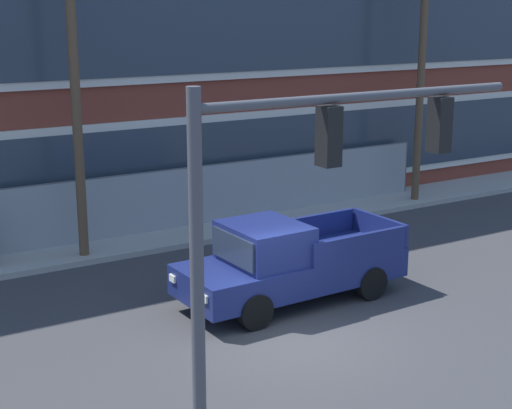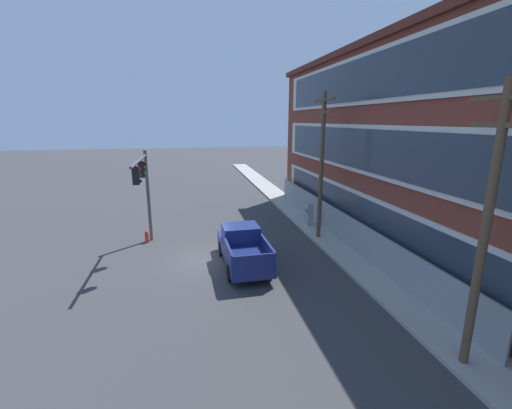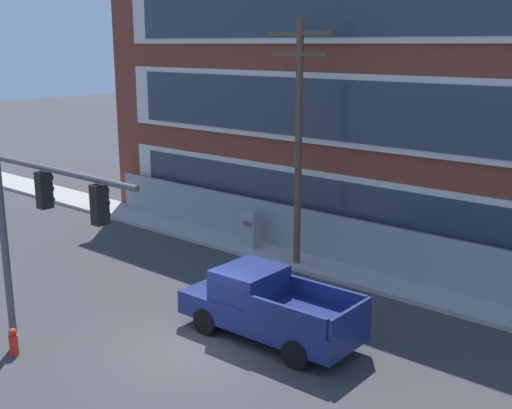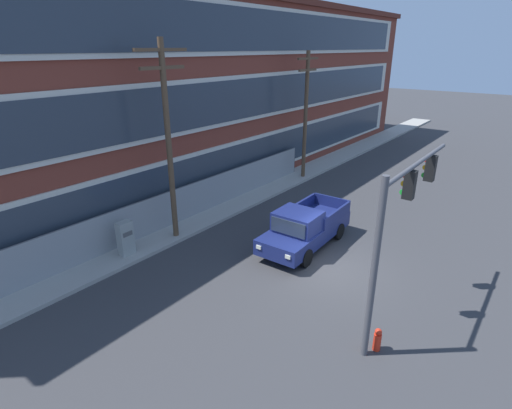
% 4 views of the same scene
% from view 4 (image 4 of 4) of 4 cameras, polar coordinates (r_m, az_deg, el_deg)
% --- Properties ---
extents(ground_plane, '(160.00, 160.00, 0.00)m').
position_cam_4_polar(ground_plane, '(17.41, 10.53, -8.99)').
color(ground_plane, '#38383A').
extents(sidewalk_building_side, '(80.00, 2.18, 0.16)m').
position_cam_4_polar(sidewalk_building_side, '(21.63, -8.44, -2.28)').
color(sidewalk_building_side, '#9E9B93').
rests_on(sidewalk_building_side, ground).
extents(brick_mill_building, '(45.27, 11.24, 11.77)m').
position_cam_4_polar(brick_mill_building, '(29.75, -7.49, 15.92)').
color(brick_mill_building, brown).
rests_on(brick_mill_building, ground).
extents(chain_link_fence, '(24.37, 0.06, 2.00)m').
position_cam_4_polar(chain_link_fence, '(20.66, -12.89, -0.97)').
color(chain_link_fence, gray).
rests_on(chain_link_fence, ground).
extents(traffic_signal_mast, '(5.88, 0.43, 5.72)m').
position_cam_4_polar(traffic_signal_mast, '(12.77, 19.97, -1.19)').
color(traffic_signal_mast, '#4C4C51').
rests_on(traffic_signal_mast, ground).
extents(pickup_truck_navy, '(5.53, 2.28, 1.98)m').
position_cam_4_polar(pickup_truck_navy, '(18.59, 6.90, -3.41)').
color(pickup_truck_navy, navy).
rests_on(pickup_truck_navy, ground).
extents(utility_pole_near_corner, '(2.74, 0.26, 9.14)m').
position_cam_4_polar(utility_pole_near_corner, '(18.41, -12.46, 9.63)').
color(utility_pole_near_corner, brown).
rests_on(utility_pole_near_corner, ground).
extents(utility_pole_midblock, '(2.42, 0.26, 8.55)m').
position_cam_4_polar(utility_pole_midblock, '(27.70, 7.12, 13.10)').
color(utility_pole_midblock, brown).
rests_on(utility_pole_midblock, ground).
extents(electrical_cabinet, '(0.66, 0.44, 1.71)m').
position_cam_4_polar(electrical_cabinet, '(18.52, -18.12, -4.80)').
color(electrical_cabinet, '#939993').
rests_on(electrical_cabinet, ground).
extents(fire_hydrant, '(0.24, 0.24, 0.78)m').
position_cam_4_polar(fire_hydrant, '(13.47, 16.95, -17.97)').
color(fire_hydrant, red).
rests_on(fire_hydrant, ground).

